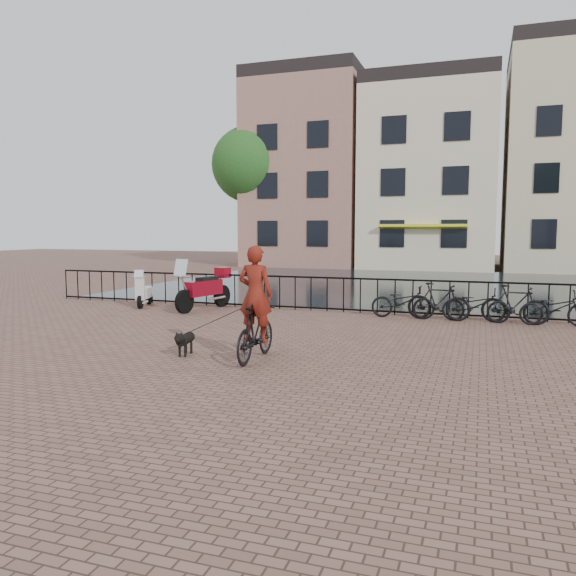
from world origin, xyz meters
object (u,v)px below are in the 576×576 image
(cyclist, at_px, (255,310))
(dog, at_px, (185,342))
(motorcycle, at_px, (204,283))
(scooter, at_px, (145,287))

(cyclist, distance_m, dog, 1.60)
(dog, distance_m, motorcycle, 6.23)
(cyclist, relative_size, motorcycle, 1.07)
(cyclist, xyz_separation_m, scooter, (-6.13, 5.69, -0.33))
(cyclist, distance_m, motorcycle, 6.87)
(cyclist, bearing_deg, dog, 1.78)
(cyclist, xyz_separation_m, motorcycle, (-3.99, 5.60, -0.14))
(dog, relative_size, scooter, 0.56)
(scooter, bearing_deg, motorcycle, -20.35)
(cyclist, bearing_deg, scooter, -43.29)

